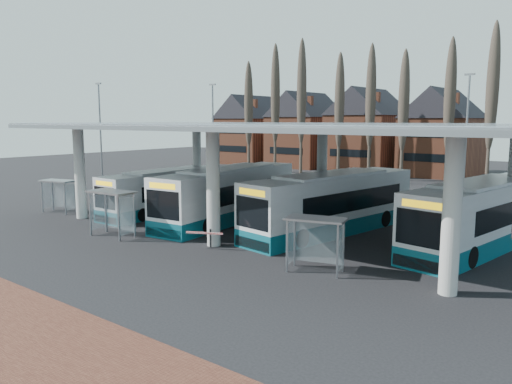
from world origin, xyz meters
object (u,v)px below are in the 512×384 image
Objects in this scene: bus_1 at (229,195)px; bus_3 at (484,216)px; shelter_0 at (60,189)px; shelter_1 at (114,203)px; bus_0 at (170,192)px; shelter_2 at (316,232)px; bus_2 at (333,204)px.

bus_3 reaches higher than bus_1.
shelter_1 is at bearing -28.16° from shelter_0.
shelter_0 is at bearing -154.13° from bus_3.
bus_1 is (5.30, 0.31, 0.20)m from bus_0.
bus_3 is at bearing 47.25° from shelter_2.
shelter_0 is at bearing -152.07° from bus_2.
bus_0 is 20.47m from bus_3.
shelter_2 is at bearing -21.39° from bus_0.
bus_1 reaches higher than bus_0.
bus_3 reaches higher than shelter_2.
shelter_0 is (-11.49, -5.19, 0.03)m from bus_1.
bus_0 reaches higher than shelter_2.
bus_3 is at bearing 21.00° from bus_2.
bus_0 is 3.93× the size of shelter_2.
shelter_1 reaches higher than shelter_0.
shelter_0 is at bearing 162.64° from shelter_1.
shelter_0 is 0.96× the size of shelter_2.
bus_0 is 16.64m from shelter_2.
bus_3 is at bearing 4.19° from bus_1.
bus_0 is 12.44m from bus_2.
bus_2 is at bearing -159.04° from bus_3.
bus_3 reaches higher than shelter_0.
shelter_1 is 1.03× the size of shelter_2.
shelter_2 is (15.58, -5.83, 0.29)m from bus_0.
bus_3 is at bearing 26.58° from shelter_1.
bus_1 is 7.14m from bus_2.
bus_1 is 0.99× the size of bus_2.
bus_1 is 12.61m from shelter_0.
bus_1 is 4.71× the size of shelter_0.
bus_2 is 19.57m from shelter_0.
shelter_0 is (-26.43, -7.85, 0.03)m from bus_3.
bus_2 is at bearing 2.44° from bus_1.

